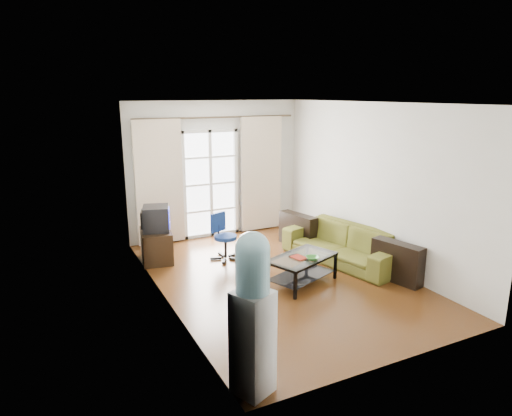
{
  "coord_description": "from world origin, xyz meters",
  "views": [
    {
      "loc": [
        -3.3,
        -5.86,
        2.84
      ],
      "look_at": [
        -0.23,
        0.35,
        1.09
      ],
      "focal_mm": 32.0,
      "sensor_mm": 36.0,
      "label": 1
    }
  ],
  "objects_px": {
    "crt_tv": "(155,219)",
    "water_cooler": "(253,311)",
    "coffee_table": "(302,266)",
    "sofa": "(342,244)",
    "task_chair": "(225,246)",
    "tv_stand": "(156,246)"
  },
  "relations": [
    {
      "from": "crt_tv",
      "to": "water_cooler",
      "type": "bearing_deg",
      "value": -74.82
    },
    {
      "from": "task_chair",
      "to": "water_cooler",
      "type": "bearing_deg",
      "value": -130.11
    },
    {
      "from": "tv_stand",
      "to": "task_chair",
      "type": "height_order",
      "value": "task_chair"
    },
    {
      "from": "sofa",
      "to": "tv_stand",
      "type": "height_order",
      "value": "sofa"
    },
    {
      "from": "sofa",
      "to": "crt_tv",
      "type": "height_order",
      "value": "crt_tv"
    },
    {
      "from": "sofa",
      "to": "water_cooler",
      "type": "xyz_separation_m",
      "value": [
        -2.93,
        -2.5,
        0.54
      ]
    },
    {
      "from": "coffee_table",
      "to": "sofa",
      "type": "bearing_deg",
      "value": 23.52
    },
    {
      "from": "crt_tv",
      "to": "water_cooler",
      "type": "distance_m",
      "value": 3.98
    },
    {
      "from": "sofa",
      "to": "coffee_table",
      "type": "distance_m",
      "value": 1.23
    },
    {
      "from": "coffee_table",
      "to": "tv_stand",
      "type": "relative_size",
      "value": 1.65
    },
    {
      "from": "coffee_table",
      "to": "tv_stand",
      "type": "distance_m",
      "value": 2.61
    },
    {
      "from": "task_chair",
      "to": "water_cooler",
      "type": "distance_m",
      "value": 3.77
    },
    {
      "from": "sofa",
      "to": "task_chair",
      "type": "bearing_deg",
      "value": -133.14
    },
    {
      "from": "crt_tv",
      "to": "task_chair",
      "type": "relative_size",
      "value": 0.7
    },
    {
      "from": "tv_stand",
      "to": "water_cooler",
      "type": "bearing_deg",
      "value": -82.22
    },
    {
      "from": "crt_tv",
      "to": "water_cooler",
      "type": "height_order",
      "value": "water_cooler"
    },
    {
      "from": "coffee_table",
      "to": "tv_stand",
      "type": "bearing_deg",
      "value": 131.48
    },
    {
      "from": "crt_tv",
      "to": "coffee_table",
      "type": "bearing_deg",
      "value": -32.26
    },
    {
      "from": "coffee_table",
      "to": "task_chair",
      "type": "relative_size",
      "value": 1.51
    },
    {
      "from": "tv_stand",
      "to": "water_cooler",
      "type": "height_order",
      "value": "water_cooler"
    },
    {
      "from": "sofa",
      "to": "task_chair",
      "type": "height_order",
      "value": "task_chair"
    },
    {
      "from": "sofa",
      "to": "coffee_table",
      "type": "bearing_deg",
      "value": -79.49
    }
  ]
}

